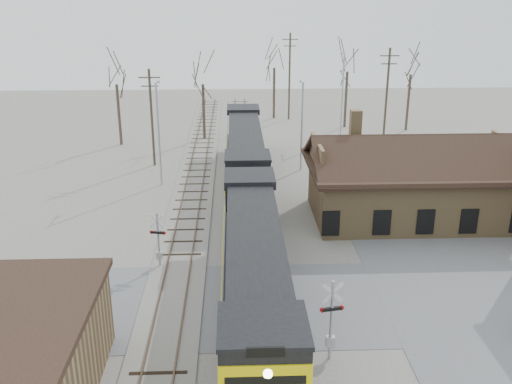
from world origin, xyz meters
TOP-DOWN VIEW (x-y plane):
  - ground at (0.00, 0.00)m, footprint 140.00×140.00m
  - road at (0.00, 0.00)m, footprint 60.00×9.00m
  - track_main at (0.00, 15.00)m, footprint 3.40×90.00m
  - track_siding at (-4.50, 15.00)m, footprint 3.40×90.00m
  - depot at (11.99, 12.00)m, footprint 15.20×9.31m
  - locomotive_lead at (0.00, -2.10)m, footprint 3.29×22.00m
  - locomotive_trailing at (0.00, 20.17)m, footprint 3.29×22.00m
  - crossbuck_near at (3.36, -5.03)m, footprint 1.15×0.31m
  - crossbuck_far at (-5.67, 4.53)m, footprint 1.02×0.31m
  - streetlight_a at (-7.39, 20.44)m, footprint 0.25×2.04m
  - streetlight_b at (5.34, 24.35)m, footprint 0.25×2.04m
  - streetlight_c at (11.40, 36.93)m, footprint 0.25×2.04m
  - utility_pole_a at (-8.75, 26.22)m, footprint 2.00×0.24m
  - utility_pole_b at (6.25, 46.14)m, footprint 2.00×0.24m
  - utility_pole_c at (14.86, 30.80)m, footprint 2.00×0.24m
  - tree_a at (-13.40, 34.15)m, footprint 4.40×4.40m
  - tree_b at (-4.33, 36.12)m, footprint 4.16×4.16m
  - tree_c at (4.35, 47.08)m, footprint 4.37×4.37m
  - tree_d at (12.79, 41.59)m, footprint 4.52×4.52m
  - tree_e at (19.95, 39.68)m, footprint 4.45×4.45m

SIDE VIEW (x-z plane):
  - ground at x=0.00m, z-range 0.00..0.00m
  - road at x=0.00m, z-range 0.00..0.03m
  - track_main at x=0.00m, z-range -0.05..0.19m
  - track_siding at x=-4.50m, z-range -0.05..0.19m
  - crossbuck_far at x=-5.67m, z-range -0.08..3.52m
  - crossbuck_near at x=3.36m, z-range -0.12..3.92m
  - depot at x=11.99m, z-range -1.54..6.36m
  - locomotive_trailing at x=0.00m, z-range 0.26..4.88m
  - locomotive_lead at x=0.00m, z-range 0.12..5.01m
  - streetlight_b at x=5.34m, z-range 0.53..8.80m
  - utility_pole_a at x=-8.75m, z-range 0.22..9.50m
  - streetlight_a at x=-7.39m, z-range 0.54..9.48m
  - streetlight_c at x=11.40m, z-range 0.54..10.02m
  - utility_pole_c at x=14.86m, z-range 0.23..10.87m
  - utility_pole_b at x=6.25m, z-range 0.23..11.23m
  - tree_b at x=-4.33m, z-range 2.16..12.35m
  - tree_c at x=4.35m, z-range 2.27..12.99m
  - tree_a at x=-13.40m, z-range 2.29..13.08m
  - tree_e at x=19.95m, z-range 2.31..13.20m
  - tree_d at x=12.79m, z-range 2.35..13.43m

